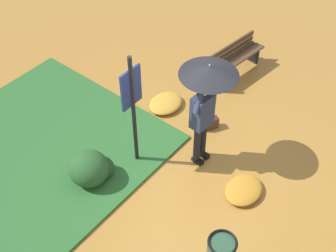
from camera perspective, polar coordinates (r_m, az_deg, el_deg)
The scene contains 9 objects.
ground_plane at distance 7.90m, azimuth 3.33°, elevation -5.74°, with size 18.00×18.00×0.00m, color #B27A33.
grass_verge at distance 8.40m, azimuth -18.35°, elevation -4.46°, with size 4.80×4.00×0.05m.
person_with_umbrella at distance 7.05m, azimuth 4.93°, elevation 4.55°, with size 0.96×0.96×2.04m.
info_sign_post at distance 7.03m, azimuth -4.65°, elevation 3.33°, with size 0.44×0.07×2.30m.
handbag at distance 8.55m, azimuth 5.53°, elevation 0.38°, with size 0.33×0.27×0.37m.
park_bench at distance 9.74m, azimuth 8.80°, elevation 8.63°, with size 1.40×0.54×0.75m.
shrub_cluster at distance 7.65m, azimuth -9.86°, elevation -5.44°, with size 0.75×0.69×0.62m.
leaf_pile_near_person at distance 7.63m, azimuth 9.76°, elevation -8.13°, with size 0.73×0.59×0.16m.
leaf_pile_by_bench at distance 8.99m, azimuth -0.30°, elevation 2.97°, with size 0.76×0.61×0.17m.
Camera 1 is at (-4.17, -2.75, 6.12)m, focal length 47.07 mm.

